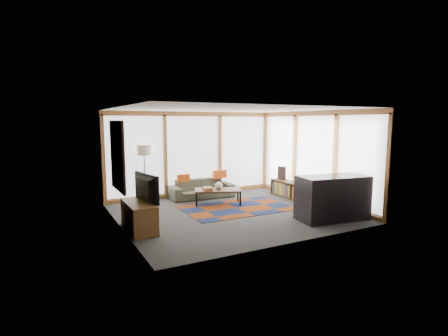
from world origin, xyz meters
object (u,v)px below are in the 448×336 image
bookshelf (294,191)px  television (142,188)px  sofa (202,189)px  coffee_table (218,197)px  bar_counter (332,198)px  tv_console (139,216)px  floor_lamp (145,174)px

bookshelf → television: television is taller
sofa → bookshelf: size_ratio=0.98×
coffee_table → bar_counter: size_ratio=0.78×
tv_console → television: (0.08, -0.02, 0.61)m
bookshelf → bar_counter: (-0.61, -2.13, 0.27)m
coffee_table → bookshelf: bearing=-11.5°
bookshelf → tv_console: (-4.87, -0.85, 0.06)m
television → bar_counter: television is taller
sofa → tv_console: tv_console is taller
sofa → floor_lamp: (-1.66, 0.28, 0.54)m
tv_console → television: television is taller
bookshelf → tv_console: tv_console is taller
tv_console → bookshelf: bearing=9.9°
tv_console → television: bearing=-11.3°
floor_lamp → television: size_ratio=1.58×
television → bar_counter: bearing=-117.1°
sofa → bookshelf: 2.79m
sofa → coffee_table: (0.05, -0.98, -0.07)m
floor_lamp → coffee_table: bearing=-36.4°
sofa → television: size_ratio=1.84×
bar_counter → sofa: bearing=124.9°
television → bookshelf: bearing=-90.1°
sofa → bookshelf: bearing=-29.1°
bookshelf → sofa: bearing=148.4°
floor_lamp → sofa: bearing=-9.5°
coffee_table → tv_console: tv_console is taller
coffee_table → tv_console: 2.88m
sofa → television: 3.42m
bookshelf → bar_counter: bar_counter is taller
floor_lamp → bar_counter: 5.18m
bar_counter → tv_console: bearing=172.1°
floor_lamp → tv_console: (-0.84, -2.59, -0.52)m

